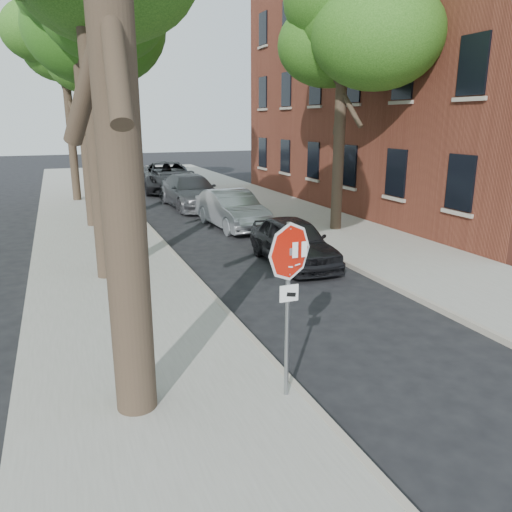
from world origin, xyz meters
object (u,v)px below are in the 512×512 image
Objects in this scene: car_c at (191,191)px; car_d at (168,177)px; tree_mid_b at (74,3)px; car_b at (232,209)px; stop_sign at (289,277)px; tree_right at (342,24)px; tree_far at (63,51)px; car_a at (293,241)px; apartment_building at (448,40)px.

car_d is (0.18, 6.03, 0.08)m from car_c.
car_b is at bearing -22.31° from tree_mid_b.
tree_mid_b is at bearing 96.95° from stop_sign.
car_d reaches higher than car_b.
tree_right is at bearing -68.91° from car_d.
tree_right is 7.57m from car_b.
car_d is (5.20, 2.14, -6.36)m from tree_far.
tree_far is at bearing 95.46° from stop_sign.
car_b is (5.32, -9.05, -6.49)m from tree_far.
car_c is (-0.30, 10.61, 0.10)m from car_a.
car_c is at bearing 117.35° from tree_right.
tree_far is at bearing -151.46° from car_d.
tree_far is 9.05m from car_c.
car_d is at bearing 85.98° from car_c.
car_b is at bearing -89.01° from car_c.
tree_far is at bearing 139.90° from car_c.
car_c is 0.87× the size of car_d.
tree_mid_b is at bearing 154.48° from tree_right.
tree_mid_b reaches higher than car_d.
apartment_building is 13.48m from car_b.
car_a is 0.75× the size of car_c.
tree_right reaches higher than car_a.
tree_right is (6.68, 10.14, 5.26)m from stop_sign.
car_a is (-3.38, -3.50, -6.54)m from tree_right.
apartment_building reaches higher than tree_far.
tree_far is at bearing 112.86° from car_a.
car_a is at bearing 63.57° from stop_sign.
stop_sign is 7.52m from car_a.
car_a is 10.61m from car_c.
tree_mid_b is at bearing 126.49° from car_a.
stop_sign reaches higher than car_a.
tree_far is (-0.30, 6.99, -0.78)m from tree_mid_b.
tree_mid_b is at bearing 179.57° from apartment_building.
apartment_building is 1.95× the size of tree_mid_b.
car_b is at bearing 150.00° from tree_right.
tree_right reaches higher than stop_sign.
tree_mid_b is at bearing -112.06° from car_d.
car_b is at bearing -83.20° from car_d.
tree_mid_b is 9.17m from car_c.
tree_far is (-2.02, 21.14, 5.26)m from stop_sign.
car_c is at bearing -37.76° from tree_far.
stop_sign is at bearing -83.05° from tree_mid_b.
car_a is 0.91× the size of car_b.
stop_sign is 15.48m from tree_mid_b.
tree_mid_b reaches higher than tree_far.
tree_mid_b is 9.08m from car_b.
car_d is (-3.50, 13.14, -6.36)m from tree_right.
car_c is at bearing 80.13° from stop_sign.
apartment_building is at bearing 35.64° from car_a.
apartment_building is 16.43m from tree_mid_b.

